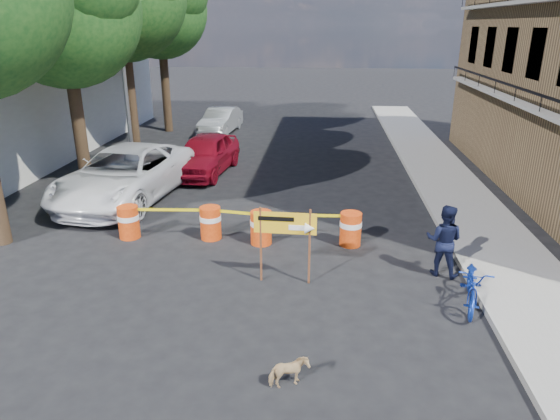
% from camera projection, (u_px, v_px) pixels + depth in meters
% --- Properties ---
extents(ground, '(120.00, 120.00, 0.00)m').
position_uv_depth(ground, '(243.00, 291.00, 10.94)').
color(ground, black).
rests_on(ground, ground).
extents(sidewalk_east, '(2.40, 40.00, 0.15)m').
position_uv_depth(sidewalk_east, '(463.00, 204.00, 16.00)').
color(sidewalk_east, gray).
rests_on(sidewalk_east, ground).
extents(tree_mid_a, '(5.25, 5.00, 8.68)m').
position_uv_depth(tree_mid_a, '(64.00, 7.00, 15.93)').
color(tree_mid_a, '#332316').
rests_on(tree_mid_a, ground).
extents(tree_far, '(5.04, 4.80, 8.84)m').
position_uv_depth(tree_far, '(161.00, 9.00, 25.19)').
color(tree_far, '#332316').
rests_on(tree_far, ground).
extents(streetlamp, '(1.25, 0.18, 8.00)m').
position_uv_depth(streetlamp, '(124.00, 56.00, 18.76)').
color(streetlamp, gray).
rests_on(streetlamp, ground).
extents(barrel_far_left, '(0.58, 0.58, 0.90)m').
position_uv_depth(barrel_far_left, '(129.00, 221.00, 13.53)').
color(barrel_far_left, red).
rests_on(barrel_far_left, ground).
extents(barrel_mid_left, '(0.58, 0.58, 0.90)m').
position_uv_depth(barrel_mid_left, '(211.00, 222.00, 13.48)').
color(barrel_mid_left, red).
rests_on(barrel_mid_left, ground).
extents(barrel_mid_right, '(0.58, 0.58, 0.90)m').
position_uv_depth(barrel_mid_right, '(261.00, 227.00, 13.16)').
color(barrel_mid_right, red).
rests_on(barrel_mid_right, ground).
extents(barrel_far_right, '(0.58, 0.58, 0.90)m').
position_uv_depth(barrel_far_right, '(351.00, 228.00, 13.07)').
color(barrel_far_right, red).
rests_on(barrel_far_right, ground).
extents(detour_sign, '(1.38, 0.26, 1.78)m').
position_uv_depth(detour_sign, '(293.00, 229.00, 10.87)').
color(detour_sign, '#592D19').
rests_on(detour_sign, ground).
extents(pedestrian, '(1.01, 0.90, 1.71)m').
position_uv_depth(pedestrian, '(444.00, 240.00, 11.39)').
color(pedestrian, black).
rests_on(pedestrian, ground).
extents(bicycle, '(0.86, 1.11, 1.87)m').
position_uv_depth(bicycle, '(475.00, 265.00, 10.08)').
color(bicycle, '#1536B1').
rests_on(bicycle, ground).
extents(dog, '(0.70, 0.53, 0.54)m').
position_uv_depth(dog, '(289.00, 372.00, 7.97)').
color(dog, tan).
rests_on(dog, ground).
extents(suv_white, '(3.63, 6.48, 1.71)m').
position_uv_depth(suv_white, '(125.00, 175.00, 16.39)').
color(suv_white, white).
rests_on(suv_white, ground).
extents(sedan_red, '(2.31, 4.67, 1.53)m').
position_uv_depth(sedan_red, '(205.00, 154.00, 19.36)').
color(sedan_red, maroon).
rests_on(sedan_red, ground).
extents(sedan_silver, '(1.82, 4.15, 1.33)m').
position_uv_depth(sedan_silver, '(221.00, 121.00, 26.61)').
color(sedan_silver, '#ABAFB3').
rests_on(sedan_silver, ground).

